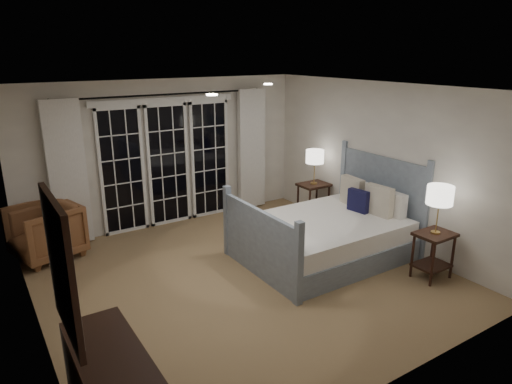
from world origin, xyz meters
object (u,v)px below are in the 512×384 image
lamp_left (440,196)px  armchair (45,232)px  lamp_right (315,157)px  nightstand_left (433,248)px  nightstand_right (313,196)px  bed (328,234)px

lamp_left → armchair: 5.53m
lamp_right → nightstand_left: bearing=-91.8°
nightstand_right → lamp_right: (0.00, 0.00, 0.72)m
nightstand_left → lamp_right: size_ratio=1.05×
lamp_left → lamp_right: lamp_left is taller
lamp_left → lamp_right: (0.08, 2.58, 0.00)m
nightstand_left → armchair: size_ratio=0.72×
nightstand_right → armchair: size_ratio=0.76×
bed → nightstand_left: (0.72, -1.29, 0.08)m
nightstand_right → armchair: (-4.31, 0.90, -0.04)m
lamp_right → armchair: 4.47m
lamp_left → armchair: bearing=140.5°
armchair → bed: bearing=42.4°
bed → lamp_right: 1.73m
bed → lamp_left: (0.72, -1.29, 0.82)m
nightstand_left → lamp_left: bearing=90.0°
nightstand_right → lamp_right: size_ratio=1.11×
nightstand_left → nightstand_right: size_ratio=0.95×
nightstand_left → nightstand_right: (0.08, 2.58, 0.02)m
nightstand_right → lamp_left: bearing=-91.8°
bed → nightstand_right: size_ratio=3.50×
lamp_left → nightstand_left: bearing=-90.0°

